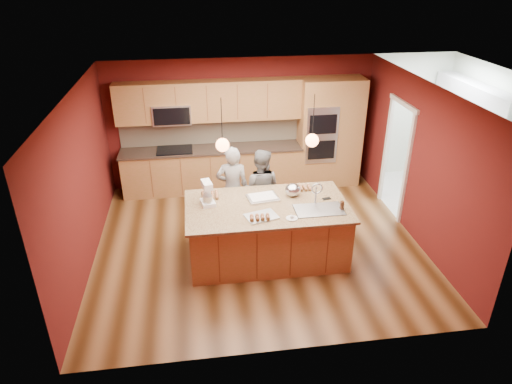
{
  "coord_description": "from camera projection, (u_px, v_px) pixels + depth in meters",
  "views": [
    {
      "loc": [
        -0.97,
        -6.64,
        4.4
      ],
      "look_at": [
        -0.05,
        -0.1,
        1.04
      ],
      "focal_mm": 32.0,
      "sensor_mm": 36.0,
      "label": 1
    }
  ],
  "objects": [
    {
      "name": "plate",
      "position": [
        292.0,
        218.0,
        6.82
      ],
      "size": [
        0.18,
        0.18,
        0.01
      ],
      "primitive_type": "cylinder",
      "color": "silver",
      "rests_on": "island"
    },
    {
      "name": "phone",
      "position": [
        327.0,
        199.0,
        7.39
      ],
      "size": [
        0.15,
        0.1,
        0.01
      ],
      "primitive_type": "cube",
      "rotation": [
        0.0,
        0.0,
        0.22
      ],
      "color": "black",
      "rests_on": "island"
    },
    {
      "name": "stand_mixer",
      "position": [
        207.0,
        195.0,
        7.16
      ],
      "size": [
        0.25,
        0.31,
        0.39
      ],
      "rotation": [
        0.0,
        0.0,
        0.19
      ],
      "color": "white",
      "rests_on": "island"
    },
    {
      "name": "cooling_rack",
      "position": [
        261.0,
        216.0,
        6.87
      ],
      "size": [
        0.54,
        0.45,
        0.02
      ],
      "primitive_type": "cube",
      "rotation": [
        0.0,
        0.0,
        0.29
      ],
      "color": "silver",
      "rests_on": "island"
    },
    {
      "name": "person_left",
      "position": [
        233.0,
        189.0,
        8.07
      ],
      "size": [
        0.61,
        0.43,
        1.58
      ],
      "primitive_type": "imported",
      "rotation": [
        0.0,
        0.0,
        3.04
      ],
      "color": "black",
      "rests_on": "floor"
    },
    {
      "name": "pendant_right",
      "position": [
        312.0,
        140.0,
        6.8
      ],
      "size": [
        0.2,
        0.2,
        0.8
      ],
      "color": "black",
      "rests_on": "ceiling"
    },
    {
      "name": "cupcakes_left",
      "position": [
        210.0,
        195.0,
        7.45
      ],
      "size": [
        0.29,
        0.29,
        0.07
      ],
      "primitive_type": null,
      "color": "#B3734C",
      "rests_on": "island"
    },
    {
      "name": "person_right",
      "position": [
        260.0,
        189.0,
        8.15
      ],
      "size": [
        0.87,
        0.77,
        1.5
      ],
      "primitive_type": "imported",
      "rotation": [
        0.0,
        0.0,
        2.81
      ],
      "color": "slate",
      "rests_on": "floor"
    },
    {
      "name": "doorway_trim",
      "position": [
        396.0,
        160.0,
        8.55
      ],
      "size": [
        0.08,
        1.11,
        2.2
      ],
      "primitive_type": null,
      "color": "white",
      "rests_on": "wall_right"
    },
    {
      "name": "wall_left",
      "position": [
        82.0,
        182.0,
        7.02
      ],
      "size": [
        0.0,
        5.0,
        5.0
      ],
      "primitive_type": "plane",
      "rotation": [
        1.57,
        0.0,
        1.57
      ],
      "color": "#541412",
      "rests_on": "ground"
    },
    {
      "name": "oven_column",
      "position": [
        329.0,
        133.0,
        9.62
      ],
      "size": [
        1.3,
        0.62,
        2.3
      ],
      "color": "olive",
      "rests_on": "floor"
    },
    {
      "name": "laundry_room",
      "position": [
        474.0,
        104.0,
        8.7
      ],
      "size": [
        2.6,
        2.7,
        2.7
      ],
      "color": "beige",
      "rests_on": "ground"
    },
    {
      "name": "island",
      "position": [
        268.0,
        230.0,
        7.41
      ],
      "size": [
        2.57,
        1.44,
        1.33
      ],
      "color": "olive",
      "rests_on": "floor"
    },
    {
      "name": "wall_front",
      "position": [
        290.0,
        262.0,
        5.16
      ],
      "size": [
        5.5,
        0.0,
        5.5
      ],
      "primitive_type": "plane",
      "rotation": [
        -1.57,
        0.0,
        0.0
      ],
      "color": "#541412",
      "rests_on": "ground"
    },
    {
      "name": "dryer",
      "position": [
        442.0,
        168.0,
        9.7
      ],
      "size": [
        0.69,
        0.7,
        0.9
      ],
      "primitive_type": "cube",
      "rotation": [
        0.0,
        0.0,
        0.25
      ],
      "color": "white",
      "rests_on": "floor"
    },
    {
      "name": "sheet_cake",
      "position": [
        263.0,
        197.0,
        7.39
      ],
      "size": [
        0.54,
        0.43,
        0.05
      ],
      "rotation": [
        0.0,
        0.0,
        0.15
      ],
      "color": "silver",
      "rests_on": "island"
    },
    {
      "name": "wall_back",
      "position": [
        241.0,
        123.0,
        9.57
      ],
      "size": [
        5.5,
        0.0,
        5.5
      ],
      "primitive_type": "plane",
      "rotation": [
        1.57,
        0.0,
        0.0
      ],
      "color": "#541412",
      "rests_on": "ground"
    },
    {
      "name": "ceiling",
      "position": [
        258.0,
        89.0,
        6.75
      ],
      "size": [
        5.5,
        5.5,
        0.0
      ],
      "primitive_type": "plane",
      "rotation": [
        3.14,
        0.0,
        0.0
      ],
      "color": "white",
      "rests_on": "ground"
    },
    {
      "name": "washer",
      "position": [
        462.0,
        178.0,
        9.03
      ],
      "size": [
        0.7,
        0.72,
        1.1
      ],
      "primitive_type": "cube",
      "rotation": [
        0.0,
        0.0,
        0.02
      ],
      "color": "white",
      "rests_on": "floor"
    },
    {
      "name": "pendant_left",
      "position": [
        223.0,
        145.0,
        6.63
      ],
      "size": [
        0.2,
        0.2,
        0.8
      ],
      "color": "black",
      "rests_on": "ceiling"
    },
    {
      "name": "cupcakes_right",
      "position": [
        303.0,
        188.0,
        7.69
      ],
      "size": [
        0.29,
        0.21,
        0.06
      ],
      "primitive_type": null,
      "color": "#B3734C",
      "rests_on": "island"
    },
    {
      "name": "cabinet_run",
      "position": [
        210.0,
        145.0,
        9.43
      ],
      "size": [
        3.74,
        0.64,
        2.3
      ],
      "color": "olive",
      "rests_on": "floor"
    },
    {
      "name": "tumbler",
      "position": [
        342.0,
        205.0,
        7.06
      ],
      "size": [
        0.07,
        0.07,
        0.13
      ],
      "primitive_type": "cylinder",
      "color": "#381E10",
      "rests_on": "island"
    },
    {
      "name": "wall_right",
      "position": [
        419.0,
        162.0,
        7.71
      ],
      "size": [
        0.0,
        5.0,
        5.0
      ],
      "primitive_type": "plane",
      "rotation": [
        1.57,
        0.0,
        -1.57
      ],
      "color": "#541412",
      "rests_on": "ground"
    },
    {
      "name": "cupcakes_rack",
      "position": [
        260.0,
        217.0,
        6.76
      ],
      "size": [
        0.32,
        0.16,
        0.07
      ],
      "primitive_type": null,
      "color": "#B3734C",
      "rests_on": "island"
    },
    {
      "name": "floor",
      "position": [
        258.0,
        242.0,
        7.98
      ],
      "size": [
        5.5,
        5.5,
        0.0
      ],
      "primitive_type": "plane",
      "color": "#42250E",
      "rests_on": "ground"
    },
    {
      "name": "mixing_bowl",
      "position": [
        293.0,
        190.0,
        7.45
      ],
      "size": [
        0.26,
        0.26,
        0.22
      ],
      "primitive_type": "ellipsoid",
      "color": "silver",
      "rests_on": "island"
    }
  ]
}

